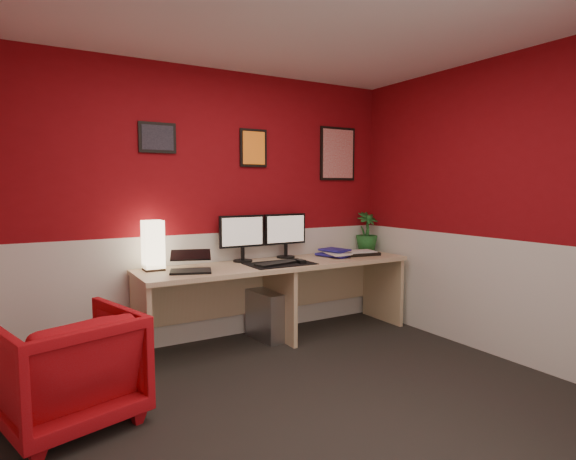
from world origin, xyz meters
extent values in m
cube|color=black|center=(0.00, 0.00, 0.00)|extent=(4.00, 3.50, 0.01)
cube|color=maroon|center=(0.00, 1.75, 1.25)|extent=(4.00, 0.01, 2.50)
cube|color=maroon|center=(2.00, 0.00, 1.25)|extent=(0.01, 3.50, 2.50)
cube|color=silver|center=(0.00, 1.75, 0.50)|extent=(4.00, 0.01, 1.00)
cube|color=silver|center=(2.00, 0.00, 0.50)|extent=(0.01, 3.50, 1.00)
cube|color=tan|center=(0.62, 1.41, 0.36)|extent=(2.60, 0.65, 0.73)
cube|color=#FFE5B2|center=(-0.49, 1.59, 0.93)|extent=(0.16, 0.16, 0.40)
cube|color=black|center=(-0.25, 1.34, 0.84)|extent=(0.39, 0.33, 0.22)
cube|color=black|center=(0.35, 1.62, 1.02)|extent=(0.45, 0.06, 0.58)
cube|color=black|center=(0.82, 1.63, 1.02)|extent=(0.45, 0.06, 0.58)
cube|color=black|center=(0.58, 1.32, 0.73)|extent=(0.60, 0.38, 0.01)
cube|color=black|center=(0.54, 1.30, 0.74)|extent=(0.44, 0.23, 0.02)
cube|color=black|center=(0.77, 1.26, 0.75)|extent=(0.07, 0.10, 0.03)
imported|color=navy|center=(1.17, 1.42, 0.75)|extent=(0.32, 0.38, 0.03)
imported|color=silver|center=(1.17, 1.41, 0.77)|extent=(0.26, 0.32, 0.02)
imported|color=navy|center=(1.19, 1.43, 0.79)|extent=(0.26, 0.32, 0.03)
cube|color=black|center=(1.58, 1.41, 0.74)|extent=(0.38, 0.30, 0.03)
imported|color=#19591E|center=(1.83, 1.61, 0.94)|extent=(0.24, 0.24, 0.43)
cube|color=#99999E|center=(0.53, 1.49, 0.23)|extent=(0.24, 0.47, 0.45)
imported|color=#AC060E|center=(-1.25, 0.68, 0.34)|extent=(0.91, 0.93, 0.69)
cube|color=black|center=(-0.39, 1.74, 1.85)|extent=(0.32, 0.02, 0.26)
cube|color=orange|center=(0.53, 1.74, 1.80)|extent=(0.28, 0.02, 0.36)
cube|color=red|center=(1.52, 1.74, 1.78)|extent=(0.44, 0.02, 0.56)
camera|label=1|loc=(-1.48, -2.33, 1.43)|focal=29.12mm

